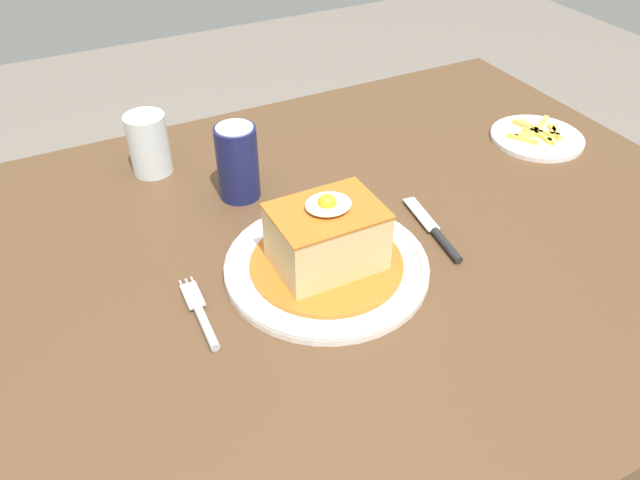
# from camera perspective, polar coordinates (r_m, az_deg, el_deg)

# --- Properties ---
(dining_table) EXTENTS (1.28, 0.93, 0.75)m
(dining_table) POSITION_cam_1_polar(r_m,az_deg,el_deg) (0.99, 1.08, -5.05)
(dining_table) COLOR brown
(dining_table) RESTS_ON ground_plane
(main_plate) EXTENTS (0.29, 0.29, 0.02)m
(main_plate) POSITION_cam_1_polar(r_m,az_deg,el_deg) (0.86, 0.60, -2.35)
(main_plate) COLOR white
(main_plate) RESTS_ON dining_table
(sandwich_meal) EXTENTS (0.21, 0.21, 0.12)m
(sandwich_meal) POSITION_cam_1_polar(r_m,az_deg,el_deg) (0.83, 0.63, -0.00)
(sandwich_meal) COLOR #C66B23
(sandwich_meal) RESTS_ON main_plate
(fork) EXTENTS (0.02, 0.14, 0.01)m
(fork) POSITION_cam_1_polar(r_m,az_deg,el_deg) (0.81, -10.78, -6.95)
(fork) COLOR silver
(fork) RESTS_ON dining_table
(knife) EXTENTS (0.04, 0.17, 0.01)m
(knife) POSITION_cam_1_polar(r_m,az_deg,el_deg) (0.94, 10.86, 0.38)
(knife) COLOR #262628
(knife) RESTS_ON dining_table
(soda_can) EXTENTS (0.07, 0.07, 0.12)m
(soda_can) POSITION_cam_1_polar(r_m,az_deg,el_deg) (0.99, -7.58, 7.08)
(soda_can) COLOR #191E51
(soda_can) RESTS_ON dining_table
(drinking_glass) EXTENTS (0.07, 0.07, 0.10)m
(drinking_glass) POSITION_cam_1_polar(r_m,az_deg,el_deg) (1.10, -15.39, 8.16)
(drinking_glass) COLOR silver
(drinking_glass) RESTS_ON dining_table
(side_plate_fries) EXTENTS (0.17, 0.17, 0.02)m
(side_plate_fries) POSITION_cam_1_polar(r_m,az_deg,el_deg) (1.24, 19.31, 8.91)
(side_plate_fries) COLOR white
(side_plate_fries) RESTS_ON dining_table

